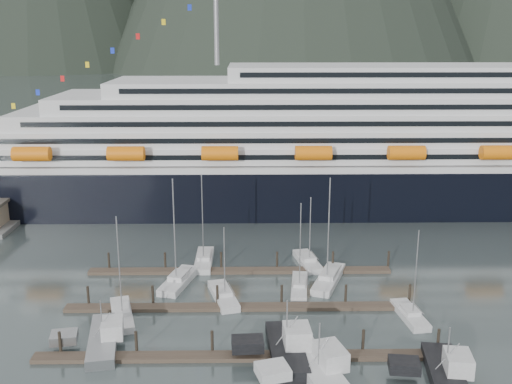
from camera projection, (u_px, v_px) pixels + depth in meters
ground at (276, 318)px, 80.15m from camera, size 1600.00×1600.00×0.00m
cruise_ship at (402, 150)px, 130.47m from camera, size 210.00×30.40×50.30m
dock_near at (238, 356)px, 70.40m from camera, size 48.18×2.28×3.20m
dock_mid at (239, 306)px, 82.95m from camera, size 48.18×2.28×3.20m
dock_far at (240, 270)px, 95.50m from camera, size 48.18×2.28×3.20m
sailboat_a at (179, 281)px, 90.94m from camera, size 5.55×10.69×17.32m
sailboat_b at (122, 315)px, 80.16m from camera, size 5.11×10.19×15.04m
sailboat_c at (223, 296)px, 85.87m from camera, size 5.10×10.11×11.64m
sailboat_d at (299, 286)px, 89.20m from camera, size 3.27×9.80×13.97m
sailboat_e at (204, 260)px, 99.17m from camera, size 2.72×10.45×15.84m
sailboat_f at (308, 262)px, 98.64m from camera, size 4.34×9.59×12.20m
sailboat_g at (328, 279)px, 91.58m from camera, size 6.73×11.93×17.30m
sailboat_h at (410, 315)px, 80.16m from camera, size 3.55×8.79×13.13m
trawler_a at (102, 339)px, 73.20m from camera, size 8.98×12.33×6.54m
trawler_b at (285, 349)px, 70.66m from camera, size 9.42×12.36×7.93m
trawler_c at (317, 369)px, 66.46m from camera, size 10.88×14.55×7.20m
trawler_d at (445, 373)px, 65.71m from camera, size 9.11×12.26×7.09m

